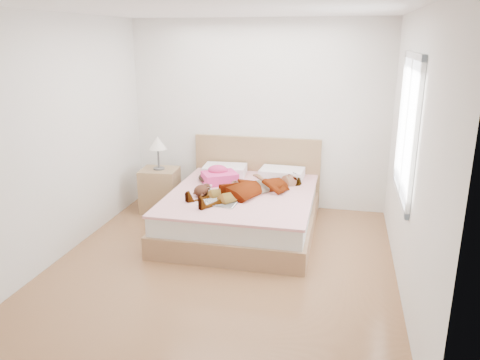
{
  "coord_description": "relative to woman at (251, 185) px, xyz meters",
  "views": [
    {
      "loc": [
        1.17,
        -4.4,
        2.34
      ],
      "look_at": [
        0.0,
        0.85,
        0.7
      ],
      "focal_mm": 35.0,
      "sensor_mm": 36.0,
      "label": 1
    }
  ],
  "objects": [
    {
      "name": "coffee_mug",
      "position": [
        -0.51,
        -0.15,
        -0.06
      ],
      "size": [
        0.13,
        0.11,
        0.1
      ],
      "color": "white",
      "rests_on": "bed"
    },
    {
      "name": "towel",
      "position": [
        -0.49,
        0.35,
        -0.02
      ],
      "size": [
        0.55,
        0.52,
        0.23
      ],
      "color": "#F64295",
      "rests_on": "bed"
    },
    {
      "name": "magazine",
      "position": [
        -0.29,
        -0.44,
        -0.1
      ],
      "size": [
        0.45,
        0.31,
        0.03
      ],
      "color": "white",
      "rests_on": "bed"
    },
    {
      "name": "phone",
      "position": [
        -0.5,
        0.4,
        0.08
      ],
      "size": [
        0.1,
        0.1,
        0.05
      ],
      "primitive_type": "cube",
      "rotation": [
        0.44,
        0.0,
        0.83
      ],
      "color": "silver",
      "rests_on": "bed"
    },
    {
      "name": "room_shell",
      "position": [
        1.66,
        -0.64,
        0.88
      ],
      "size": [
        4.0,
        4.0,
        4.0
      ],
      "color": "white",
      "rests_on": "ground"
    },
    {
      "name": "hair",
      "position": [
        -0.57,
        0.45,
        -0.07
      ],
      "size": [
        0.61,
        0.67,
        0.08
      ],
      "primitive_type": "ellipsoid",
      "rotation": [
        0.0,
        0.0,
        0.31
      ],
      "color": "black",
      "rests_on": "bed"
    },
    {
      "name": "ground",
      "position": [
        -0.11,
        -0.94,
        -0.62
      ],
      "size": [
        4.0,
        4.0,
        0.0
      ],
      "primitive_type": "plane",
      "color": "#57371B",
      "rests_on": "ground"
    },
    {
      "name": "nightstand",
      "position": [
        -1.38,
        0.47,
        -0.27
      ],
      "size": [
        0.53,
        0.48,
        1.06
      ],
      "color": "olive",
      "rests_on": "ground"
    },
    {
      "name": "plush_toy",
      "position": [
        -0.55,
        -0.22,
        -0.04
      ],
      "size": [
        0.23,
        0.28,
        0.14
      ],
      "color": "black",
      "rests_on": "bed"
    },
    {
      "name": "bed",
      "position": [
        -0.11,
        0.1,
        -0.35
      ],
      "size": [
        1.8,
        2.08,
        1.0
      ],
      "color": "olive",
      "rests_on": "ground"
    },
    {
      "name": "woman",
      "position": [
        0.0,
        0.0,
        0.0
      ],
      "size": [
        1.55,
        1.61,
        0.22
      ],
      "primitive_type": "imported",
      "rotation": [
        0.0,
        0.0,
        -0.74
      ],
      "color": "white",
      "rests_on": "bed"
    }
  ]
}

